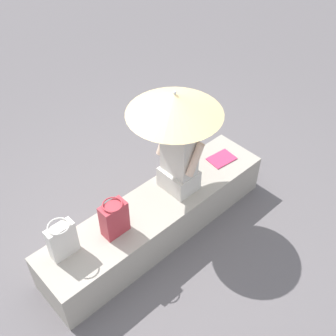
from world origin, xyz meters
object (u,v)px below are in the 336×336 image
handbag_black (62,240)px  tote_bag_canvas (114,219)px  magazine (221,159)px  parasol (175,104)px  person_seated (179,157)px

handbag_black → tote_bag_canvas: size_ratio=1.01×
magazine → parasol: bearing=-0.6°
parasol → magazine: size_ratio=3.85×
handbag_black → tote_bag_canvas: bearing=166.9°
parasol → tote_bag_canvas: bearing=6.2°
person_seated → tote_bag_canvas: 0.83m
handbag_black → magazine: 1.89m
person_seated → parasol: parasol is taller
handbag_black → magazine: handbag_black is taller
person_seated → handbag_black: 1.28m
tote_bag_canvas → magazine: 1.43m
magazine → person_seated: bearing=4.8°
parasol → handbag_black: (1.25, -0.02, -0.77)m
person_seated → parasol: (0.01, -0.06, 0.56)m
parasol → handbag_black: parasol is taller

